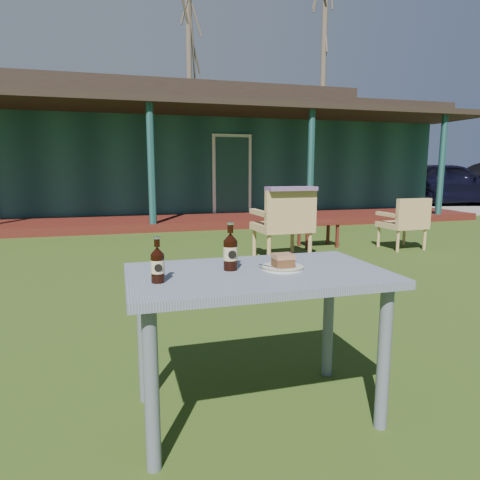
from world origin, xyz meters
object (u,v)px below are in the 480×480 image
object	(u,v)px
side_table	(318,225)
cola_bottle_near	(230,251)
plate	(282,267)
cola_bottle_far	(158,264)
cafe_table	(257,292)
cake_slice	(283,260)
armchair_right	(406,221)
car_near	(445,184)
armchair_left	(285,221)

from	to	relation	value
side_table	cola_bottle_near	bearing A→B (deg)	-121.14
side_table	plate	bearing A→B (deg)	-118.26
cola_bottle_far	side_table	xyz separation A→B (m)	(2.80, 4.19, -0.46)
side_table	cafe_table	bearing A→B (deg)	-119.58
cake_slice	side_table	distance (m)	4.69
cola_bottle_far	armchair_right	xyz separation A→B (m)	(3.96, 3.64, -0.36)
car_near	cake_slice	distance (m)	13.95
armchair_left	plate	bearing A→B (deg)	-111.88
armchair_left	armchair_right	world-z (taller)	armchair_left
cake_slice	cola_bottle_near	world-z (taller)	cola_bottle_near
cake_slice	armchair_left	bearing A→B (deg)	68.16
plate	armchair_right	distance (m)	4.90
armchair_left	cake_slice	bearing A→B (deg)	-111.84
cola_bottle_far	cafe_table	bearing A→B (deg)	9.34
car_near	cola_bottle_near	distance (m)	14.08
plate	cafe_table	bearing A→B (deg)	-175.05
cake_slice	side_table	world-z (taller)	cake_slice
plate	side_table	size ratio (longest dim) A/B	0.34
armchair_right	cola_bottle_near	bearing A→B (deg)	-135.81
cafe_table	armchair_right	size ratio (longest dim) A/B	1.55
cola_bottle_far	armchair_left	xyz separation A→B (m)	(1.94, 3.42, -0.28)
cake_slice	armchair_right	xyz separation A→B (m)	(3.37, 3.57, -0.33)
plate	cola_bottle_far	size ratio (longest dim) A/B	1.05
cafe_table	plate	xyz separation A→B (m)	(0.13, 0.01, 0.11)
car_near	cola_bottle_near	xyz separation A→B (m)	(-9.94, -9.97, 0.09)
cola_bottle_near	armchair_right	size ratio (longest dim) A/B	0.29
car_near	plate	distance (m)	13.94
car_near	cola_bottle_far	xyz separation A→B (m)	(-10.29, -10.10, 0.08)
armchair_left	side_table	world-z (taller)	armchair_left
plate	side_table	world-z (taller)	plate
armchair_left	armchair_right	distance (m)	2.04
armchair_right	armchair_left	bearing A→B (deg)	-173.84
cola_bottle_near	cola_bottle_far	world-z (taller)	cola_bottle_near
car_near	armchair_left	world-z (taller)	car_near
cafe_table	armchair_left	distance (m)	3.66
armchair_left	armchair_right	bearing A→B (deg)	6.16
car_near	cafe_table	world-z (taller)	car_near
cola_bottle_near	armchair_right	xyz separation A→B (m)	(3.61, 3.51, -0.38)
plate	armchair_left	world-z (taller)	armchair_left
cola_bottle_near	armchair_left	xyz separation A→B (m)	(1.59, 3.29, -0.29)
cafe_table	side_table	world-z (taller)	cafe_table
plate	cola_bottle_near	xyz separation A→B (m)	(-0.24, 0.05, 0.08)
car_near	armchair_right	distance (m)	9.05
car_near	plate	world-z (taller)	car_near
armchair_left	side_table	distance (m)	1.17
cola_bottle_near	armchair_left	world-z (taller)	cola_bottle_near
car_near	plate	xyz separation A→B (m)	(-9.69, -10.01, 0.01)
armchair_left	armchair_right	size ratio (longest dim) A/B	1.20
plate	cola_bottle_near	distance (m)	0.26
plate	cola_bottle_near	world-z (taller)	cola_bottle_near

